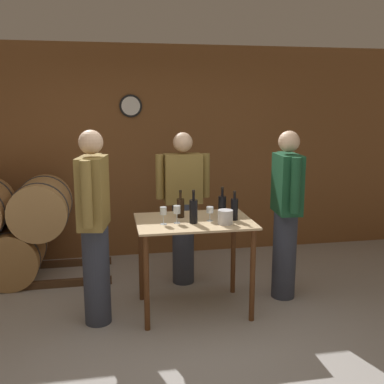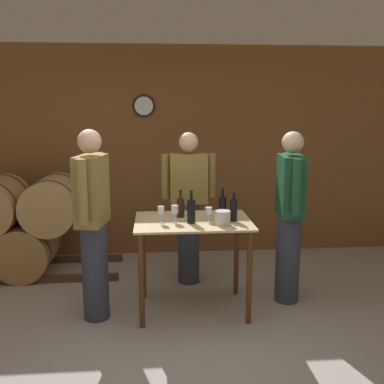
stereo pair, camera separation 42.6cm
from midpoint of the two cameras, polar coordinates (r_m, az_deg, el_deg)
ground_plane at (r=3.90m, az=-4.12°, el=-19.34°), size 14.00×14.00×0.00m
back_wall at (r=5.84m, az=-7.06°, el=4.97°), size 8.40×0.08×2.70m
tasting_table at (r=4.26m, az=-2.63°, el=-5.78°), size 1.08×0.76×0.90m
wine_bottle_far_left at (r=4.30m, az=-4.30°, el=-1.97°), size 0.07×0.07×0.27m
wine_bottle_left at (r=4.09m, az=-2.79°, el=-2.41°), size 0.08×0.08×0.31m
wine_bottle_center at (r=4.30m, az=1.02°, el=-1.80°), size 0.08×0.08×0.30m
wine_bottle_right at (r=4.20m, az=2.52°, el=-2.14°), size 0.07×0.07×0.28m
wine_glass_near_left at (r=4.07m, az=-6.66°, el=-2.53°), size 0.06×0.06×0.16m
wine_glass_near_center at (r=4.09m, az=-4.92°, el=-2.36°), size 0.07×0.07×0.16m
wine_glass_near_right at (r=4.16m, az=-0.63°, el=-2.40°), size 0.07×0.07×0.13m
ice_bucket at (r=4.07m, az=1.28°, el=-3.23°), size 0.14×0.14×0.13m
person_host at (r=4.56m, az=9.27°, el=-2.49°), size 0.25×0.59×1.72m
person_visitor_with_scarf at (r=4.10m, az=-15.24°, el=-3.97°), size 0.29×0.58×1.76m
person_visitor_bearded at (r=4.90m, az=-3.64°, el=-1.70°), size 0.59×0.24×1.68m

